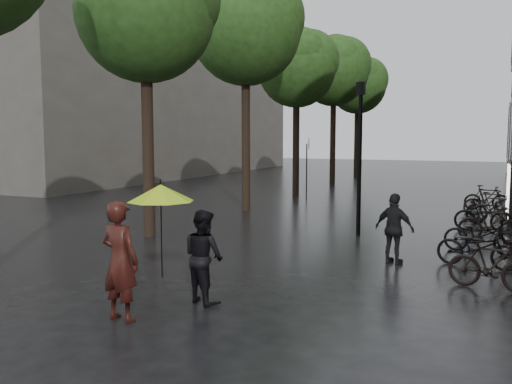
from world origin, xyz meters
The scene contains 10 objects.
ground centered at (0.00, 0.00, 0.00)m, with size 120.00×120.00×0.00m, color black.
bg_building centered at (-22.00, 28.00, 7.00)m, with size 16.00×30.00×14.00m, color #47423D.
street_trees centered at (-3.99, 15.91, 6.34)m, with size 4.33×34.03×8.91m.
person_burgundy centered at (-0.39, 0.97, 0.93)m, with size 0.68×0.44×1.85m, color black.
person_black centered at (0.32, 2.28, 0.79)m, with size 0.77×0.60×1.59m, color black.
lime_umbrella centered at (-0.10, 1.67, 1.91)m, with size 1.08×1.08×1.59m.
pedestrian_walking centered at (2.79, 6.43, 0.78)m, with size 0.92×0.38×1.57m, color black.
parked_bicycles centered at (4.60, 10.74, 0.48)m, with size 2.08×12.27×1.05m.
lamp_post centered at (1.26, 9.52, 2.61)m, with size 0.22×0.22×4.31m.
cycle_sign centered at (-3.21, 18.27, 1.80)m, with size 0.14×0.49×2.72m.
Camera 1 is at (4.79, -5.57, 2.81)m, focal length 38.00 mm.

